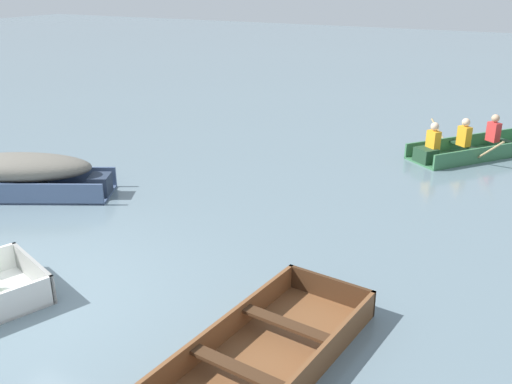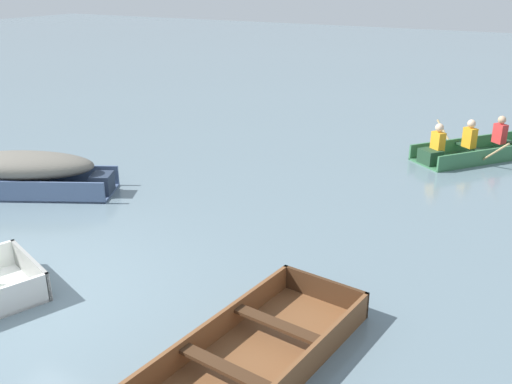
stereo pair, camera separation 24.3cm
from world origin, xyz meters
TOP-DOWN VIEW (x-y plane):
  - ground_plane at (0.00, 0.00)m, footprint 80.00×80.00m
  - skiff_slate_blue_near_moored at (-2.80, 2.62)m, footprint 3.45×2.41m
  - skiff_wooden_brown_mid_moored at (3.43, 0.12)m, footprint 1.56×3.21m
  - rowboat_green_with_crew at (4.39, 9.20)m, footprint 3.09×3.58m

SIDE VIEW (x-z plane):
  - ground_plane at x=0.00m, z-range 0.00..0.00m
  - skiff_wooden_brown_mid_moored at x=3.43m, z-range -0.06..0.29m
  - rowboat_green_with_crew at x=4.39m, z-range -0.25..0.66m
  - skiff_slate_blue_near_moored at x=-2.80m, z-range 0.06..0.87m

